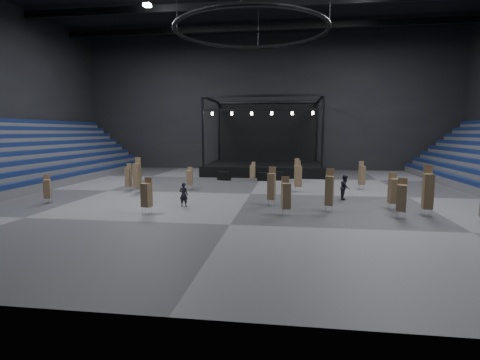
# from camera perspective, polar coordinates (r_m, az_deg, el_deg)

# --- Properties ---
(floor) EXTENTS (50.00, 50.00, 0.00)m
(floor) POSITION_cam_1_polar(r_m,az_deg,el_deg) (31.01, 1.63, -2.12)
(floor) COLOR #525255
(floor) RESTS_ON ground
(wall_back) EXTENTS (50.00, 0.20, 18.00)m
(wall_back) POSITION_cam_1_polar(r_m,az_deg,el_deg) (51.66, 4.23, 11.66)
(wall_back) COLOR black
(wall_back) RESTS_ON ground
(stage) EXTENTS (14.00, 10.00, 9.20)m
(stage) POSITION_cam_1_polar(r_m,az_deg,el_deg) (46.91, 3.78, 2.87)
(stage) COLOR black
(stage) RESTS_ON floor
(truss_ring) EXTENTS (12.30, 12.30, 5.15)m
(truss_ring) POSITION_cam_1_polar(r_m,az_deg,el_deg) (31.59, 1.72, 21.83)
(truss_ring) COLOR black
(truss_ring) RESTS_ON ceiling
(flight_case_left) EXTENTS (1.48, 1.11, 0.89)m
(flight_case_left) POSITION_cam_1_polar(r_m,az_deg,el_deg) (39.78, -2.45, 0.62)
(flight_case_left) COLOR black
(flight_case_left) RESTS_ON floor
(flight_case_mid) EXTENTS (1.35, 0.82, 0.85)m
(flight_case_mid) POSITION_cam_1_polar(r_m,az_deg,el_deg) (39.37, 3.64, 0.51)
(flight_case_mid) COLOR black
(flight_case_mid) RESTS_ON floor
(flight_case_right) EXTENTS (1.45, 0.92, 0.89)m
(flight_case_right) POSITION_cam_1_polar(r_m,az_deg,el_deg) (39.91, 5.78, 0.62)
(flight_case_right) COLOR black
(flight_case_right) RESTS_ON floor
(chair_stack_1) EXTENTS (0.46, 0.46, 1.98)m
(chair_stack_1) POSITION_cam_1_polar(r_m,az_deg,el_deg) (33.65, -7.68, 0.39)
(chair_stack_1) COLOR silver
(chair_stack_1) RESTS_ON floor
(chair_stack_2) EXTENTS (0.56, 0.56, 2.05)m
(chair_stack_2) POSITION_cam_1_polar(r_m,az_deg,el_deg) (30.11, -27.33, -1.15)
(chair_stack_2) COLOR silver
(chair_stack_2) RESTS_ON floor
(chair_stack_3) EXTENTS (0.58, 0.58, 2.51)m
(chair_stack_3) POSITION_cam_1_polar(r_m,az_deg,el_deg) (35.13, 18.08, 0.76)
(chair_stack_3) COLOR silver
(chair_stack_3) RESTS_ON floor
(chair_stack_4) EXTENTS (0.58, 0.58, 2.02)m
(chair_stack_4) POSITION_cam_1_polar(r_m,az_deg,el_deg) (38.83, 1.94, 1.38)
(chair_stack_4) COLOR silver
(chair_stack_4) RESTS_ON floor
(chair_stack_5) EXTENTS (0.66, 0.66, 2.29)m
(chair_stack_5) POSITION_cam_1_polar(r_m,az_deg,el_deg) (24.03, -14.04, -2.14)
(chair_stack_5) COLOR silver
(chair_stack_5) RESTS_ON floor
(chair_stack_6) EXTENTS (0.67, 0.67, 2.69)m
(chair_stack_6) POSITION_cam_1_polar(r_m,az_deg,el_deg) (32.28, 8.83, 0.67)
(chair_stack_6) COLOR silver
(chair_stack_6) RESTS_ON floor
(chair_stack_7) EXTENTS (0.64, 0.64, 2.41)m
(chair_stack_7) POSITION_cam_1_polar(r_m,az_deg,el_deg) (38.62, 8.74, 1.56)
(chair_stack_7) COLOR silver
(chair_stack_7) RESTS_ON floor
(chair_stack_8) EXTENTS (0.57, 0.57, 3.12)m
(chair_stack_8) POSITION_cam_1_polar(r_m,az_deg,el_deg) (25.31, 26.72, -1.43)
(chair_stack_8) COLOR silver
(chair_stack_8) RESTS_ON floor
(chair_stack_9) EXTENTS (0.59, 0.59, 2.70)m
(chair_stack_9) POSITION_cam_1_polar(r_m,az_deg,el_deg) (26.01, 4.82, -0.88)
(chair_stack_9) COLOR silver
(chair_stack_9) RESTS_ON floor
(chair_stack_10) EXTENTS (0.62, 0.62, 2.39)m
(chair_stack_10) POSITION_cam_1_polar(r_m,az_deg,el_deg) (23.02, 7.01, -2.32)
(chair_stack_10) COLOR silver
(chair_stack_10) RESTS_ON floor
(chair_stack_11) EXTENTS (0.62, 0.62, 2.45)m
(chair_stack_11) POSITION_cam_1_polar(r_m,az_deg,el_deg) (26.47, 22.31, -1.47)
(chair_stack_11) COLOR silver
(chair_stack_11) RESTS_ON floor
(chair_stack_12) EXTENTS (0.61, 0.61, 2.77)m
(chair_stack_12) POSITION_cam_1_polar(r_m,az_deg,el_deg) (24.61, 13.47, -1.48)
(chair_stack_12) COLOR silver
(chair_stack_12) RESTS_ON floor
(chair_stack_13) EXTENTS (0.59, 0.59, 2.99)m
(chair_stack_13) POSITION_cam_1_polar(r_m,az_deg,el_deg) (32.42, -15.41, 0.74)
(chair_stack_13) COLOR silver
(chair_stack_13) RESTS_ON floor
(chair_stack_14) EXTENTS (0.50, 0.50, 2.40)m
(chair_stack_14) POSITION_cam_1_polar(r_m,az_deg,el_deg) (33.79, -16.66, 0.46)
(chair_stack_14) COLOR silver
(chair_stack_14) RESTS_ON floor
(chair_stack_15) EXTENTS (0.47, 0.47, 1.80)m
(chair_stack_15) POSITION_cam_1_polar(r_m,az_deg,el_deg) (32.71, -15.16, -0.15)
(chair_stack_15) COLOR silver
(chair_stack_15) RESTS_ON floor
(chair_stack_16) EXTENTS (0.68, 0.68, 2.40)m
(chair_stack_16) POSITION_cam_1_polar(r_m,az_deg,el_deg) (24.03, 23.41, -2.43)
(chair_stack_16) COLOR silver
(chair_stack_16) RESTS_ON floor
(man_center) EXTENTS (0.63, 0.44, 1.66)m
(man_center) POSITION_cam_1_polar(r_m,az_deg,el_deg) (25.92, -8.58, -2.21)
(man_center) COLOR black
(man_center) RESTS_ON floor
(crew_member) EXTENTS (0.94, 1.07, 1.88)m
(crew_member) POSITION_cam_1_polar(r_m,az_deg,el_deg) (29.30, 15.72, -1.09)
(crew_member) COLOR black
(crew_member) RESTS_ON floor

